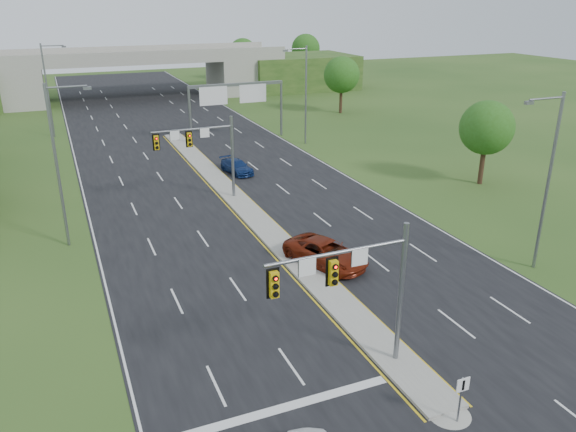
% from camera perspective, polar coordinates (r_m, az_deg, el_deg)
% --- Properties ---
extents(ground, '(240.00, 240.00, 0.00)m').
position_cam_1_polar(ground, '(27.73, 10.84, -14.23)').
color(ground, '#294A1A').
rests_on(ground, ground).
extents(road, '(24.00, 160.00, 0.02)m').
position_cam_1_polar(road, '(57.31, -8.54, 4.94)').
color(road, black).
rests_on(road, ground).
extents(median, '(2.00, 54.00, 0.16)m').
position_cam_1_polar(median, '(46.29, -4.76, 1.23)').
color(median, gray).
rests_on(median, road).
extents(median_nose, '(2.00, 2.00, 0.16)m').
position_cam_1_polar(median_nose, '(25.18, 16.06, -18.68)').
color(median_nose, gray).
rests_on(median_nose, road).
extents(lane_markings, '(23.72, 160.00, 0.01)m').
position_cam_1_polar(lane_markings, '(51.52, -7.46, 3.14)').
color(lane_markings, gold).
rests_on(lane_markings, road).
extents(signal_mast_near, '(6.62, 0.60, 7.00)m').
position_cam_1_polar(signal_mast_near, '(24.15, 7.17, -6.56)').
color(signal_mast_near, slate).
rests_on(signal_mast_near, ground).
extents(signal_mast_far, '(6.62, 0.60, 7.00)m').
position_cam_1_polar(signal_mast_far, '(46.11, -8.38, 7.01)').
color(signal_mast_far, slate).
rests_on(signal_mast_far, ground).
extents(keep_right_sign, '(0.60, 0.13, 2.20)m').
position_cam_1_polar(keep_right_sign, '(24.01, 17.22, -16.76)').
color(keep_right_sign, slate).
rests_on(keep_right_sign, ground).
extents(sign_gantry, '(11.58, 0.44, 6.67)m').
position_cam_1_polar(sign_gantry, '(67.26, -5.37, 12.08)').
color(sign_gantry, slate).
rests_on(sign_gantry, ground).
extents(overpass, '(80.00, 14.00, 8.10)m').
position_cam_1_polar(overpass, '(100.09, -15.42, 13.48)').
color(overpass, gray).
rests_on(overpass, ground).
extents(lightpole_l_mid, '(2.85, 0.25, 11.00)m').
position_cam_1_polar(lightpole_l_mid, '(39.68, -22.23, 5.36)').
color(lightpole_l_mid, slate).
rests_on(lightpole_l_mid, ground).
extents(lightpole_l_far, '(2.85, 0.25, 11.00)m').
position_cam_1_polar(lightpole_l_far, '(74.09, -23.14, 12.03)').
color(lightpole_l_far, slate).
rests_on(lightpole_l_far, ground).
extents(lightpole_r_near, '(2.85, 0.25, 11.00)m').
position_cam_1_polar(lightpole_r_near, '(36.73, 24.82, 3.77)').
color(lightpole_r_near, slate).
rests_on(lightpole_r_near, ground).
extents(lightpole_r_far, '(2.85, 0.25, 11.00)m').
position_cam_1_polar(lightpole_r_far, '(64.92, 1.67, 12.60)').
color(lightpole_r_far, slate).
rests_on(lightpole_r_far, ground).
extents(tree_r_near, '(4.80, 4.80, 7.60)m').
position_cam_1_polar(tree_r_near, '(53.23, 19.54, 8.44)').
color(tree_r_near, '#382316').
rests_on(tree_r_near, ground).
extents(tree_r_mid, '(5.20, 5.20, 8.12)m').
position_cam_1_polar(tree_r_mid, '(83.90, 5.47, 14.09)').
color(tree_r_mid, '#382316').
rests_on(tree_r_mid, ground).
extents(tree_back_c, '(5.60, 5.60, 8.32)m').
position_cam_1_polar(tree_back_c, '(118.89, -4.61, 16.23)').
color(tree_back_c, '#382316').
rests_on(tree_back_c, ground).
extents(tree_back_d, '(6.00, 6.00, 8.85)m').
position_cam_1_polar(tree_back_d, '(123.96, 1.81, 16.64)').
color(tree_back_d, '#382316').
rests_on(tree_back_d, ground).
extents(car_far_a, '(4.64, 6.36, 1.61)m').
position_cam_1_polar(car_far_a, '(35.74, 3.88, -3.76)').
color(car_far_a, '#661A0A').
rests_on(car_far_a, road).
extents(car_far_b, '(2.58, 4.72, 1.30)m').
position_cam_1_polar(car_far_b, '(54.75, -5.23, 5.03)').
color(car_far_b, navy).
rests_on(car_far_b, road).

